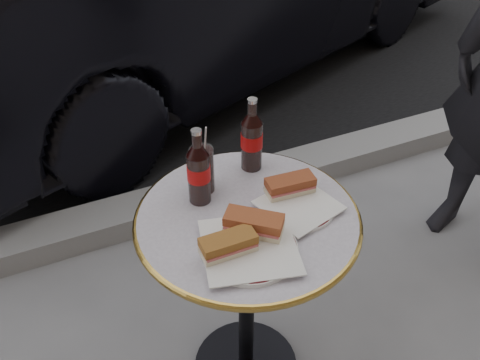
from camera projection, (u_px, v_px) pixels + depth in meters
name	position (u px, v px, depth m)	size (l,w,h in m)	color
curb	(166.00, 206.00, 2.52)	(40.00, 0.20, 0.12)	gray
bistro_table	(247.00, 302.00, 1.68)	(0.62, 0.62, 0.73)	#BAB2C4
plate_left	(249.00, 249.00, 1.34)	(0.25, 0.25, 0.01)	white
plate_right	(299.00, 207.00, 1.47)	(0.20, 0.20, 0.01)	white
sandwich_left_a	(228.00, 245.00, 1.31)	(0.14, 0.06, 0.05)	#925925
sandwich_left_b	(254.00, 225.00, 1.36)	(0.15, 0.07, 0.05)	brown
sandwich_right	(290.00, 186.00, 1.49)	(0.14, 0.06, 0.05)	brown
cola_bottle_left	(198.00, 166.00, 1.43)	(0.07, 0.07, 0.23)	black
cola_bottle_right	(252.00, 134.00, 1.55)	(0.07, 0.07, 0.24)	black
cola_glass	(202.00, 170.00, 1.50)	(0.07, 0.07, 0.14)	black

